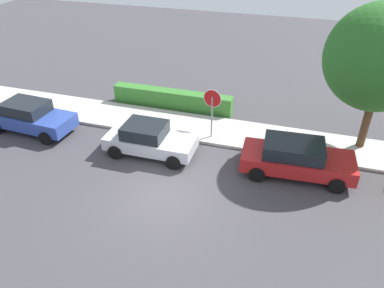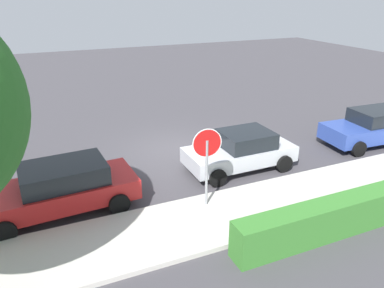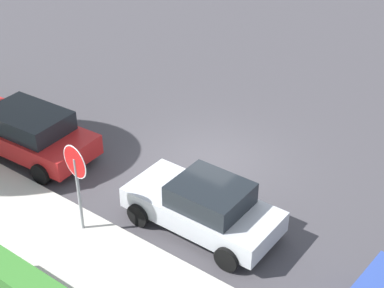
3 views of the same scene
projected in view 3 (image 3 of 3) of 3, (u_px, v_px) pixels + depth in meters
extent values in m
plane|color=#423F44|center=(211.00, 162.00, 17.77)|extent=(60.00, 60.00, 0.00)
cube|color=beige|center=(84.00, 258.00, 14.15)|extent=(32.00, 2.58, 0.14)
cylinder|color=gray|center=(79.00, 197.00, 14.47)|extent=(0.08, 0.08, 2.24)
cylinder|color=white|center=(75.00, 162.00, 13.92)|extent=(0.87, 0.13, 0.88)
cylinder|color=red|center=(75.00, 162.00, 13.92)|extent=(0.82, 0.14, 0.82)
cube|color=silver|center=(202.00, 209.00, 14.92)|extent=(4.04, 1.78, 0.56)
cube|color=black|center=(210.00, 195.00, 14.49)|extent=(1.84, 1.56, 0.57)
cylinder|color=black|center=(139.00, 215.00, 15.15)|extent=(0.64, 0.22, 0.64)
cylinder|color=black|center=(180.00, 182.00, 16.34)|extent=(0.64, 0.22, 0.64)
cylinder|color=black|center=(227.00, 258.00, 13.77)|extent=(0.64, 0.22, 0.64)
cylinder|color=black|center=(265.00, 220.00, 14.96)|extent=(0.64, 0.22, 0.64)
cube|color=red|center=(26.00, 135.00, 17.93)|extent=(4.67, 2.11, 0.62)
cube|color=black|center=(28.00, 120.00, 17.51)|extent=(2.51, 1.76, 0.58)
cylinder|color=black|center=(15.00, 117.00, 19.46)|extent=(0.65, 0.26, 0.64)
cylinder|color=black|center=(41.00, 174.00, 16.70)|extent=(0.65, 0.26, 0.64)
cylinder|color=black|center=(85.00, 145.00, 18.01)|extent=(0.65, 0.26, 0.64)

